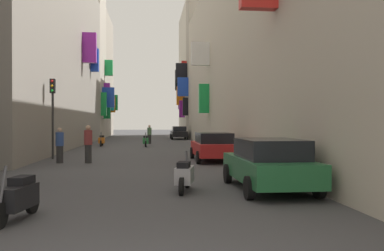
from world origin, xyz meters
name	(u,v)px	position (x,y,z in m)	size (l,w,h in m)	color
ground_plane	(144,146)	(0.00, 30.00, 0.00)	(140.00, 140.00, 0.00)	#424244
building_left_mid_b	(36,48)	(-8.00, 28.19, 7.49)	(7.11, 29.51, 14.99)	gray
building_left_mid_c	(78,64)	(-7.98, 46.30, 8.78)	(7.38, 6.71, 17.61)	#B2A899
building_left_far	(88,77)	(-7.99, 54.83, 8.24)	(7.09, 10.34, 16.49)	#9E9384
building_right_near	(269,49)	(8.00, 21.88, 6.59)	(7.38, 43.76, 13.18)	#BCB29E
building_right_mid_a	(212,69)	(7.96, 45.62, 8.36)	(7.37, 3.72, 16.75)	#9E9384
building_right_mid_b	(203,74)	(7.99, 53.73, 8.63)	(7.15, 12.51, 17.27)	#BCB29E
parked_car_red	(213,146)	(3.62, 16.56, 0.75)	(1.99, 4.25, 1.42)	#B21E1E
parked_car_green	(269,163)	(3.84, 7.71, 0.77)	(1.99, 4.34, 1.46)	#236638
parked_car_black	(179,132)	(3.77, 42.61, 0.76)	(1.86, 4.24, 1.45)	black
scooter_black	(17,197)	(-2.13, 4.70, 0.46)	(0.61, 1.78, 1.13)	black
scooter_orange	(102,140)	(-3.37, 30.09, 0.46)	(0.46, 1.90, 1.13)	orange
scooter_green	(146,141)	(0.16, 28.95, 0.46)	(0.47, 1.77, 1.13)	#287F3D
scooter_silver	(185,175)	(1.44, 7.73, 0.46)	(0.65, 1.76, 1.13)	#ADADB2
pedestrian_crossing	(60,145)	(-3.76, 16.32, 0.83)	(0.53, 0.53, 1.67)	#2F2F2F
pedestrian_near_left	(88,144)	(-2.41, 16.15, 0.90)	(0.53, 0.53, 1.79)	#2F2F2F
pedestrian_near_right	(149,134)	(0.46, 33.11, 0.83)	(0.39, 0.39, 1.67)	#292929
traffic_light_far_corner	(53,104)	(-4.58, 18.51, 2.86)	(0.26, 0.34, 4.20)	#2D2D2D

